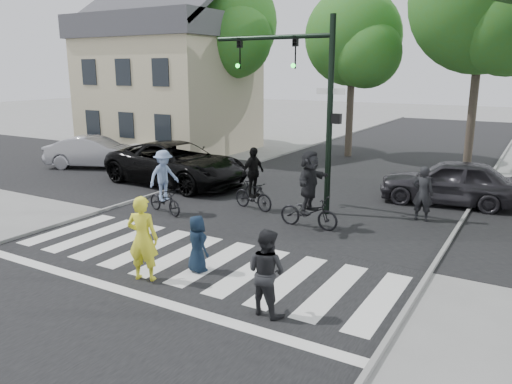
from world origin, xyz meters
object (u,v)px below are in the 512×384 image
Objects in this scene: pedestrian_child at (197,244)px; cyclist_left at (164,186)px; traffic_signal at (305,87)px; pedestrian_adult at (266,272)px; cyclist_mid at (253,184)px; car_grey at (450,182)px; cyclist_right at (309,194)px; pedestrian_woman at (143,239)px; car_suv at (177,164)px; car_silver at (95,152)px.

pedestrian_child is 4.94m from cyclist_left.
traffic_signal is 3.63× the size of pedestrian_adult.
traffic_signal reaches higher than cyclist_left.
traffic_signal is at bearing -60.68° from pedestrian_adult.
cyclist_left is at bearing -140.77° from cyclist_mid.
cyclist_right is at bearing -39.21° from car_grey.
pedestrian_adult is (2.44, -6.73, -3.08)m from traffic_signal.
pedestrian_child is 0.64× the size of cyclist_mid.
pedestrian_woman is 0.31× the size of car_suv.
cyclist_mid reaches higher than pedestrian_child.
pedestrian_child is 5.25m from cyclist_mid.
car_suv is at bearing -33.15° from pedestrian_adult.
pedestrian_child is 0.29× the size of car_grey.
car_silver is 0.97× the size of car_grey.
pedestrian_adult is 16.14m from car_silver.
traffic_signal reaches higher than car_grey.
traffic_signal reaches higher than pedestrian_adult.
cyclist_mid is (-0.82, 5.98, -0.10)m from pedestrian_woman.
car_suv is at bearing 123.66° from cyclist_left.
pedestrian_child is 2.51m from pedestrian_adult.
pedestrian_woman is 0.41× the size of car_grey.
cyclist_mid is 0.46× the size of car_silver.
pedestrian_woman is 1.43× the size of pedestrian_child.
cyclist_left reaches higher than pedestrian_child.
car_suv is at bearing -72.88° from pedestrian_woman.
cyclist_left reaches higher than car_grey.
cyclist_left is (-3.72, 3.24, 0.22)m from pedestrian_child.
car_silver is 15.35m from car_grey.
cyclist_right is at bearing -58.99° from traffic_signal.
cyclist_left reaches higher than pedestrian_adult.
pedestrian_woman is 10.89m from car_grey.
traffic_signal is 4.60× the size of pedestrian_child.
traffic_signal reaches higher than car_silver.
car_silver is (-11.33, 1.68, -3.18)m from traffic_signal.
pedestrian_woman reaches higher than car_grey.
pedestrian_woman is 1.23m from pedestrian_child.
pedestrian_adult is 5.36m from cyclist_right.
pedestrian_woman is 5.16m from cyclist_left.
car_grey reaches higher than car_silver.
pedestrian_woman reaches higher than pedestrian_child.
car_suv is (-5.86, 0.88, -3.06)m from traffic_signal.
car_silver is (-12.28, 3.26, -0.28)m from cyclist_right.
car_grey is at bearing 38.90° from traffic_signal.
traffic_signal is 6.67m from car_suv.
pedestrian_adult is 0.36× the size of car_grey.
cyclist_right is 12.71m from car_silver.
car_grey is (3.95, 3.18, -3.13)m from traffic_signal.
traffic_signal is at bearing 27.91° from cyclist_mid.
car_silver reaches higher than pedestrian_child.
pedestrian_child is 0.58× the size of cyclist_right.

